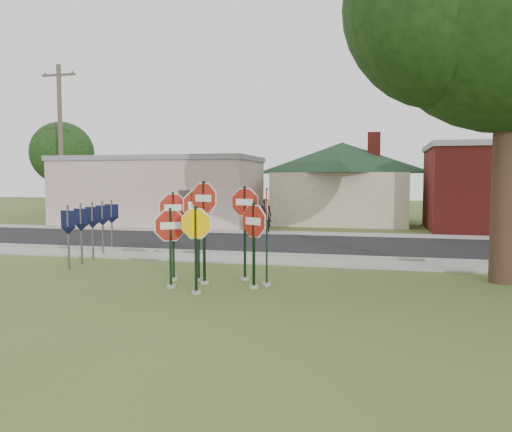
% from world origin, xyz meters
% --- Properties ---
extents(ground, '(120.00, 120.00, 0.00)m').
position_xyz_m(ground, '(0.00, 0.00, 0.00)').
color(ground, '#374F1D').
rests_on(ground, ground).
extents(sidewalk_near, '(60.00, 1.60, 0.06)m').
position_xyz_m(sidewalk_near, '(0.00, 5.50, 0.03)').
color(sidewalk_near, gray).
rests_on(sidewalk_near, ground).
extents(road, '(60.00, 7.00, 0.04)m').
position_xyz_m(road, '(0.00, 10.00, 0.02)').
color(road, black).
rests_on(road, ground).
extents(sidewalk_far, '(60.00, 1.60, 0.06)m').
position_xyz_m(sidewalk_far, '(0.00, 14.30, 0.03)').
color(sidewalk_far, gray).
rests_on(sidewalk_far, ground).
extents(curb, '(60.00, 0.20, 0.14)m').
position_xyz_m(curb, '(0.00, 6.50, 0.07)').
color(curb, gray).
rests_on(curb, ground).
extents(stop_sign_center, '(1.07, 0.39, 2.84)m').
position_xyz_m(stop_sign_center, '(-0.23, 1.45, 1.81)').
color(stop_sign_center, gray).
rests_on(stop_sign_center, ground).
extents(stop_sign_yellow, '(1.05, 0.24, 2.23)m').
position_xyz_m(stop_sign_yellow, '(-0.04, 0.31, 1.33)').
color(stop_sign_yellow, gray).
rests_on(stop_sign_yellow, ground).
extents(stop_sign_left, '(0.92, 0.69, 2.17)m').
position_xyz_m(stop_sign_left, '(-0.90, 0.78, 1.30)').
color(stop_sign_left, gray).
rests_on(stop_sign_left, ground).
extents(stop_sign_right, '(0.99, 0.65, 2.30)m').
position_xyz_m(stop_sign_right, '(1.17, 1.22, 1.41)').
color(stop_sign_right, gray).
rests_on(stop_sign_right, ground).
extents(stop_sign_back_right, '(1.08, 0.24, 2.69)m').
position_xyz_m(stop_sign_back_right, '(0.68, 2.21, 1.68)').
color(stop_sign_back_right, gray).
rests_on(stop_sign_back_right, ground).
extents(stop_sign_back_left, '(1.11, 0.41, 2.67)m').
position_xyz_m(stop_sign_back_left, '(-0.51, 1.77, 1.68)').
color(stop_sign_back_left, gray).
rests_on(stop_sign_back_left, ground).
extents(stop_sign_far_right, '(0.25, 1.06, 2.66)m').
position_xyz_m(stop_sign_far_right, '(1.42, 1.61, 1.66)').
color(stop_sign_far_right, gray).
rests_on(stop_sign_far_right, ground).
extents(stop_sign_far_left, '(0.89, 0.63, 2.54)m').
position_xyz_m(stop_sign_far_left, '(-1.21, 1.70, 1.58)').
color(stop_sign_far_left, gray).
rests_on(stop_sign_far_left, ground).
extents(route_sign_row, '(1.43, 4.63, 2.00)m').
position_xyz_m(route_sign_row, '(-5.40, 4.50, 1.22)').
color(route_sign_row, '#59595E').
rests_on(route_sign_row, ground).
extents(building_stucco, '(12.20, 6.20, 4.20)m').
position_xyz_m(building_stucco, '(-9.00, 18.00, 2.15)').
color(building_stucco, beige).
rests_on(building_stucco, ground).
extents(building_house, '(11.60, 11.60, 6.20)m').
position_xyz_m(building_house, '(2.00, 22.00, 3.65)').
color(building_house, beige).
rests_on(building_house, ground).
extents(utility_pole_near, '(2.20, 0.26, 9.50)m').
position_xyz_m(utility_pole_near, '(-14.00, 15.20, 4.97)').
color(utility_pole_near, '#473D2F').
rests_on(utility_pole_near, ground).
extents(bg_tree_left, '(4.90, 4.90, 7.35)m').
position_xyz_m(bg_tree_left, '(-20.00, 24.00, 4.88)').
color(bg_tree_left, black).
rests_on(bg_tree_left, ground).
extents(pedestrian, '(0.70, 0.52, 1.75)m').
position_xyz_m(pedestrian, '(-1.37, 14.13, 0.94)').
color(pedestrian, black).
rests_on(pedestrian, sidewalk_far).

